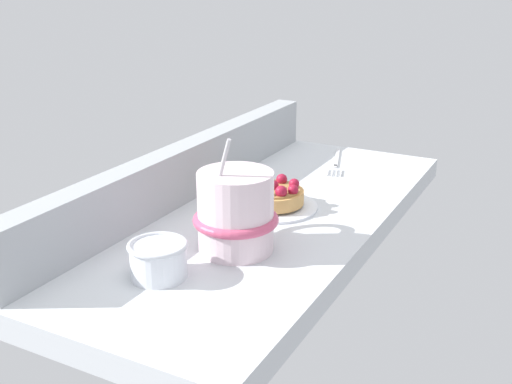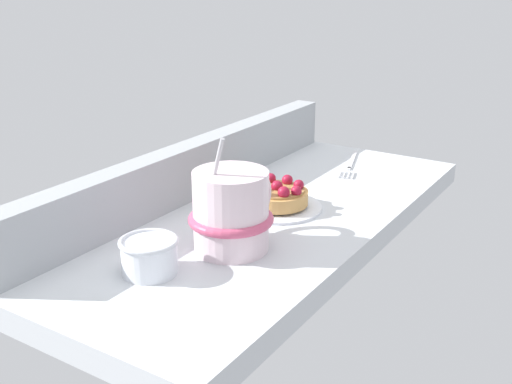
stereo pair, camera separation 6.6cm
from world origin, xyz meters
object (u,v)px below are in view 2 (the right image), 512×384
Objects in this scene: raspberry_tart at (277,195)px; dessert_fork at (351,163)px; coffee_mug at (232,211)px; dessert_plate at (277,206)px; sugar_bowl at (149,255)px.

raspberry_tart is 0.57× the size of dessert_fork.
dessert_fork is (39.32, 1.99, -4.60)cm from coffee_mug.
dessert_plate is at bearing 179.37° from dessert_fork.
dessert_plate is 0.82× the size of dessert_fork.
dessert_plate is 25.27cm from sugar_bowl.
dessert_plate is 1.45× the size of raspberry_tart.
raspberry_tart is at bearing -164.24° from dessert_plate.
raspberry_tart is 24.83cm from dessert_fork.
coffee_mug is at bearing -171.19° from dessert_plate.
raspberry_tart is 1.31× the size of sugar_bowl.
dessert_plate is at bearing 15.76° from raspberry_tart.
coffee_mug is at bearing -21.51° from sugar_bowl.
dessert_plate is at bearing -4.29° from sugar_bowl.
dessert_plate reaches higher than dessert_fork.
dessert_fork is at bearing 2.90° from coffee_mug.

